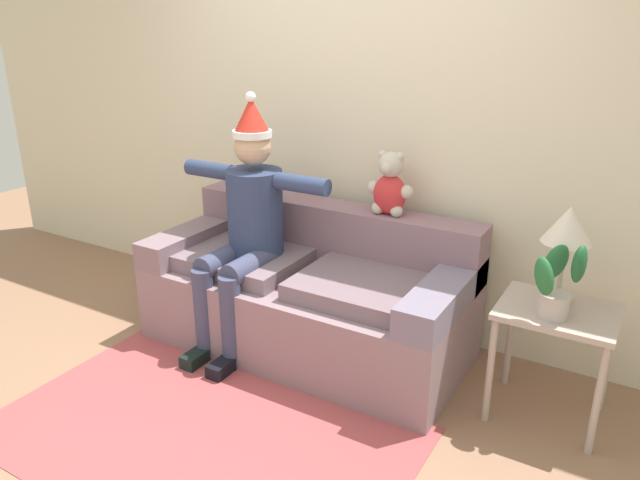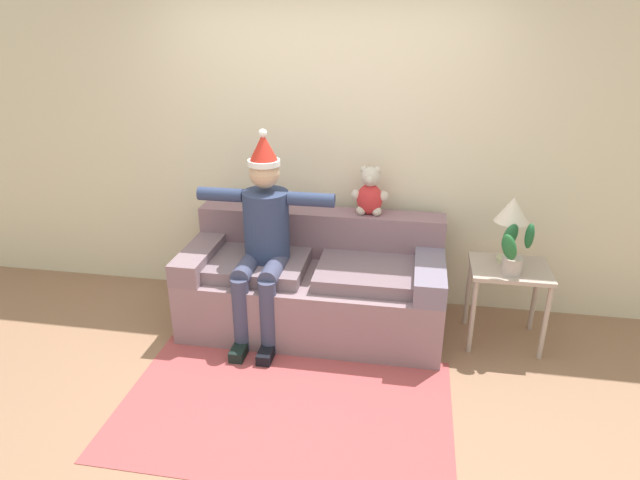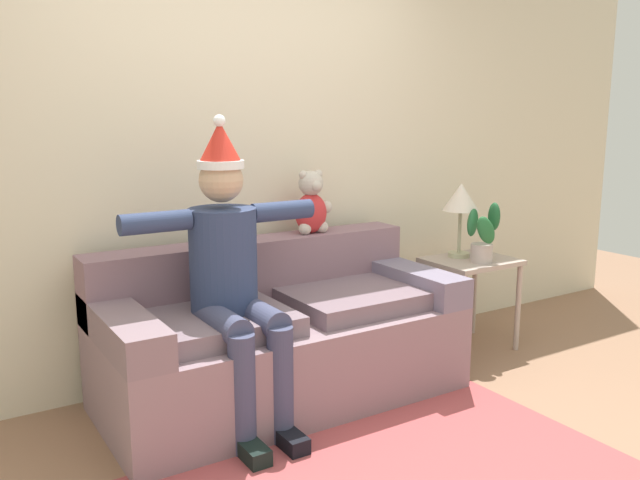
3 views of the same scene
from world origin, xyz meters
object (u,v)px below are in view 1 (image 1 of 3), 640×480
Objects in this scene: person_seated at (246,222)px; potted_plant at (557,283)px; teddy_bear at (390,186)px; side_table at (556,327)px; table_lamp at (568,229)px; couch at (310,293)px.

person_seated is 4.04× the size of potted_plant.
side_table is (1.05, -0.30, -0.50)m from teddy_bear.
table_lamp is (1.03, -0.21, -0.02)m from teddy_bear.
table_lamp is (1.76, 0.24, 0.20)m from person_seated.
side_table is at bearing -0.56° from couch.
person_seated is 1.79m from table_lamp.
teddy_bear is 0.78× the size of table_lamp.
table_lamp reaches higher than potted_plant.
couch is at bearing 179.44° from side_table.
person_seated is at bearing -175.27° from side_table.
table_lamp is (-0.02, 0.09, 0.48)m from side_table.
teddy_bear is 1.20m from side_table.
table_lamp reaches higher than couch.
person_seated is at bearing -172.24° from table_lamp.
side_table is 0.49m from table_lamp.
teddy_bear is 0.62× the size of side_table.
table_lamp reaches higher than side_table.
potted_plant is (1.77, 0.04, -0.01)m from person_seated.
couch is 5.12× the size of teddy_bear.
side_table is 1.24× the size of table_lamp.
table_lamp is 1.28× the size of potted_plant.
couch is 3.19× the size of side_table.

